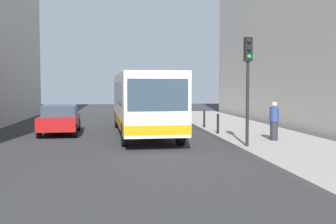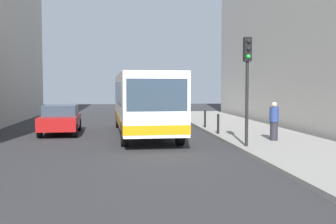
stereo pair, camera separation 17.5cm
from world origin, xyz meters
The scene contains 8 objects.
ground_plane centered at (0.00, 0.00, 0.00)m, with size 80.00×80.00×0.00m, color #2D2D30.
sidewalk centered at (5.40, 0.00, 0.07)m, with size 4.40×40.00×0.15m, color gray.
bus centered at (-0.07, 3.22, 1.73)m, with size 2.95×11.11×3.00m.
car_beside_bus centered at (-4.22, 3.97, 0.78)m, with size 2.01×4.47×1.48m.
traffic_light centered at (3.55, -2.34, 3.01)m, with size 0.28×0.33×4.10m.
bollard_near centered at (3.45, 1.87, 0.62)m, with size 0.11×0.11×0.95m, color black.
bollard_mid centered at (3.45, 5.01, 0.62)m, with size 0.11×0.11×0.95m, color black.
pedestrian_near_signal centered at (5.20, -0.80, 0.95)m, with size 0.38×0.38×1.61m.
Camera 1 is at (-1.33, -17.47, 2.41)m, focal length 44.34 mm.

